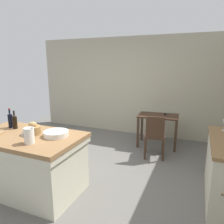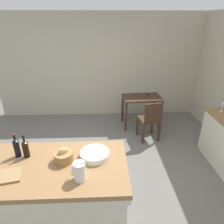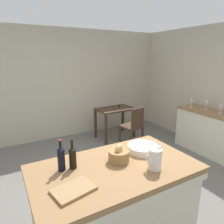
# 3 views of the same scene
# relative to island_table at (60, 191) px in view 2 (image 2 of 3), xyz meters

# --- Properties ---
(ground_plane) EXTENTS (6.76, 6.76, 0.00)m
(ground_plane) POSITION_rel_island_table_xyz_m (0.49, 0.67, -0.48)
(ground_plane) COLOR #66635E
(wall_back) EXTENTS (5.32, 0.12, 2.60)m
(wall_back) POSITION_rel_island_table_xyz_m (0.49, 3.27, 0.82)
(wall_back) COLOR #B2AA93
(wall_back) RESTS_ON ground
(island_table) EXTENTS (1.66, 0.96, 0.89)m
(island_table) POSITION_rel_island_table_xyz_m (0.00, 0.00, 0.00)
(island_table) COLOR olive
(island_table) RESTS_ON ground
(writing_desk) EXTENTS (0.94, 0.62, 0.80)m
(writing_desk) POSITION_rel_island_table_xyz_m (1.48, 2.53, 0.15)
(writing_desk) COLOR #3D281C
(writing_desk) RESTS_ON ground
(wooden_chair) EXTENTS (0.47, 0.47, 0.90)m
(wooden_chair) POSITION_rel_island_table_xyz_m (1.54, 1.86, 0.01)
(wooden_chair) COLOR #3D281C
(wooden_chair) RESTS_ON ground
(pitcher) EXTENTS (0.17, 0.13, 0.25)m
(pitcher) POSITION_rel_island_table_xyz_m (0.31, -0.24, 0.52)
(pitcher) COLOR silver
(pitcher) RESTS_ON island_table
(wash_bowl) EXTENTS (0.35, 0.35, 0.07)m
(wash_bowl) POSITION_rel_island_table_xyz_m (0.45, 0.13, 0.44)
(wash_bowl) COLOR silver
(wash_bowl) RESTS_ON island_table
(bread_basket) EXTENTS (0.22, 0.22, 0.19)m
(bread_basket) POSITION_rel_island_table_xyz_m (0.09, 0.07, 0.48)
(bread_basket) COLOR olive
(bread_basket) RESTS_ON island_table
(cutting_board) EXTENTS (0.37, 0.29, 0.02)m
(cutting_board) POSITION_rel_island_table_xyz_m (-0.50, -0.17, 0.42)
(cutting_board) COLOR #99754C
(cutting_board) RESTS_ON island_table
(wine_bottle_dark) EXTENTS (0.07, 0.07, 0.29)m
(wine_bottle_dark) POSITION_rel_island_table_xyz_m (-0.38, 0.17, 0.53)
(wine_bottle_dark) COLOR black
(wine_bottle_dark) RESTS_ON island_table
(wine_bottle_amber) EXTENTS (0.07, 0.07, 0.32)m
(wine_bottle_amber) POSITION_rel_island_table_xyz_m (-0.49, 0.19, 0.54)
(wine_bottle_amber) COLOR black
(wine_bottle_amber) RESTS_ON island_table
(wine_glass_right) EXTENTS (0.07, 0.07, 0.17)m
(wine_glass_right) POSITION_rel_island_table_xyz_m (2.70, 1.34, 0.53)
(wine_glass_right) COLOR white
(wine_glass_right) RESTS_ON side_cabinet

